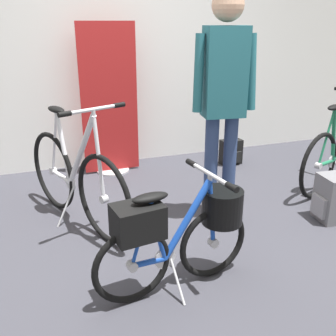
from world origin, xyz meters
name	(u,v)px	position (x,y,z in m)	size (l,w,h in m)	color
ground_plane	(190,239)	(0.00, 0.00, 0.00)	(6.48, 6.48, 0.00)	#38383F
back_wall	(122,28)	(0.00, 1.98, 1.51)	(6.48, 0.10, 3.03)	white
floor_banner_stand	(110,109)	(-0.25, 1.64, 0.71)	(0.60, 0.36, 1.58)	#B7B7BC
folding_bike_foreground	(182,229)	(-0.27, -0.51, 0.40)	(1.05, 0.53, 0.75)	black
display_bike_left	(76,179)	(-0.77, 0.56, 0.39)	(0.69, 1.39, 1.03)	black
visitor_near_wall	(224,93)	(0.38, 0.28, 1.06)	(0.53, 0.31, 1.81)	navy
backpack_on_floor	(231,152)	(1.11, 1.42, 0.14)	(0.25, 0.19, 0.29)	black
handbag_on_floor	(331,199)	(1.23, -0.10, 0.19)	(0.25, 0.27, 0.39)	slate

